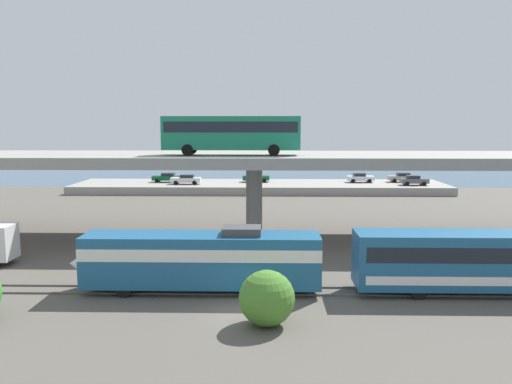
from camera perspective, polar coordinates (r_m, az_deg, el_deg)
name	(u,v)px	position (r m, az deg, el deg)	size (l,w,h in m)	color
ground_plane	(245,314)	(30.20, -1.23, -13.07)	(260.00, 260.00, 0.00)	#565149
rail_strip_near	(247,294)	(33.22, -0.98, -11.03)	(110.00, 0.12, 0.12)	#59544C
rail_strip_far	(248,287)	(34.69, -0.88, -10.23)	(110.00, 0.12, 0.12)	#59544C
train_locomotive	(190,257)	(33.69, -7.15, -7.04)	(15.86, 3.04, 4.18)	#1E5984
highway_overpass	(254,161)	(48.40, -0.21, 3.38)	(96.00, 12.37, 7.82)	gray
transit_bus_on_overpass	(231,132)	(46.55, -2.70, 6.54)	(12.00, 2.68, 3.40)	#197A56
pier_parking_lot	(260,187)	(83.87, 0.43, 0.57)	(58.30, 12.34, 1.24)	gray
parked_car_0	(402,177)	(88.19, 15.53, 1.54)	(4.33, 1.84, 1.50)	#9E998C
parked_car_1	(167,177)	(86.22, -9.60, 1.58)	(4.57, 1.98, 1.50)	#0C4C26
parked_car_2	(186,179)	(82.82, -7.57, 1.38)	(4.65, 1.99, 1.50)	silver
parked_car_3	(256,177)	(85.19, -0.02, 1.61)	(4.31, 1.94, 1.50)	#0C4C26
parked_car_4	(360,178)	(86.31, 11.22, 1.55)	(4.16, 2.00, 1.50)	silver
parked_car_5	(414,180)	(84.23, 16.73, 1.23)	(4.13, 1.86, 1.50)	#515459
harbor_water	(262,176)	(106.80, 0.62, 1.70)	(140.00, 36.00, 0.01)	#385B7A
shrub_right	(267,298)	(28.15, 1.18, -11.42)	(2.96, 2.96, 2.96)	#477E2C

